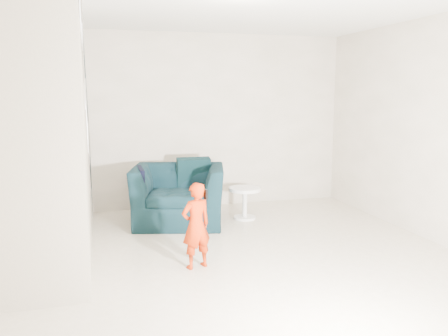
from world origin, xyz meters
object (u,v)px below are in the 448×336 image
at_px(side_table, 245,198).
at_px(armchair, 179,195).
at_px(toddler, 196,226).
at_px(staircase, 37,177).

bearing_deg(side_table, armchair, 178.06).
height_order(toddler, staircase, staircase).
distance_m(toddler, staircase, 1.69).
distance_m(toddler, side_table, 2.01).
height_order(side_table, staircase, staircase).
distance_m(side_table, staircase, 2.97).
bearing_deg(armchair, toddler, -79.98).
xyz_separation_m(armchair, toddler, (-0.12, -1.73, 0.05)).
bearing_deg(toddler, staircase, -34.74).
bearing_deg(staircase, side_table, 25.31).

